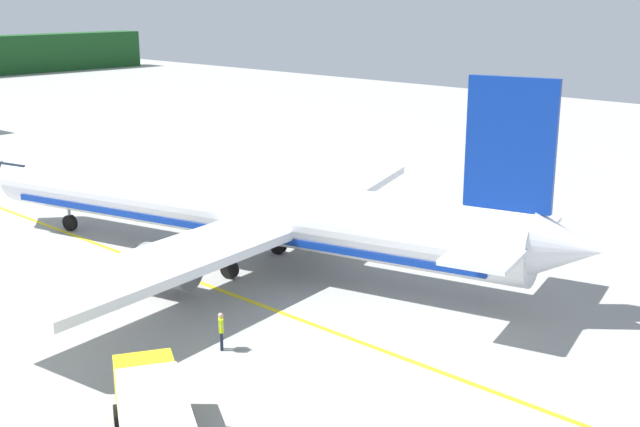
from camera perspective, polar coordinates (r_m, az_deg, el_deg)
airliner_foreground at (r=48.26m, az=-5.59°, el=0.34°), size 34.33×41.19×11.90m
service_truck_fuel at (r=29.68m, az=-11.69°, el=-13.68°), size 5.24×6.97×2.65m
cargo_container_near at (r=50.40m, az=12.95°, el=-2.24°), size 2.06×2.06×1.98m
crew_marshaller at (r=37.34m, az=-6.96°, el=-7.99°), size 0.47×0.50×1.79m
crew_loader_left at (r=49.15m, az=4.18°, el=-2.24°), size 0.62×0.32×1.71m
apron_guide_line at (r=43.66m, az=-5.47°, el=-5.94°), size 0.30×60.00×0.01m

